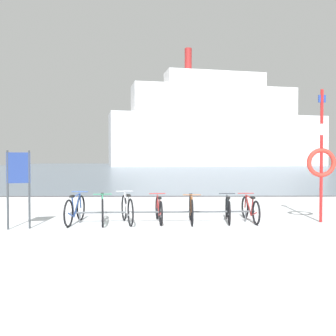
{
  "coord_description": "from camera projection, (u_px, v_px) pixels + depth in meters",
  "views": [
    {
      "loc": [
        0.53,
        -7.4,
        1.74
      ],
      "look_at": [
        0.68,
        5.9,
        1.4
      ],
      "focal_mm": 41.04,
      "sensor_mm": 36.0,
      "label": 1
    }
  ],
  "objects": [
    {
      "name": "bicycle_6",
      "position": [
        250.0,
        209.0,
        10.5
      ],
      "size": [
        0.46,
        1.72,
        0.75
      ],
      "color": "black",
      "rests_on": "ground"
    },
    {
      "name": "bicycle_0",
      "position": [
        75.0,
        210.0,
        10.14
      ],
      "size": [
        0.46,
        1.75,
        0.82
      ],
      "color": "black",
      "rests_on": "ground"
    },
    {
      "name": "bike_rack",
      "position": [
        164.0,
        212.0,
        10.38
      ],
      "size": [
        4.99,
        0.25,
        0.31
      ],
      "color": "#4C5156",
      "rests_on": "ground"
    },
    {
      "name": "bicycle_4",
      "position": [
        191.0,
        209.0,
        10.29
      ],
      "size": [
        0.46,
        1.69,
        0.81
      ],
      "color": "black",
      "rests_on": "ground"
    },
    {
      "name": "bicycle_3",
      "position": [
        159.0,
        210.0,
        10.41
      ],
      "size": [
        0.46,
        1.68,
        0.75
      ],
      "color": "black",
      "rests_on": "ground"
    },
    {
      "name": "bicycle_1",
      "position": [
        102.0,
        209.0,
        10.19
      ],
      "size": [
        0.47,
        1.78,
        0.83
      ],
      "color": "black",
      "rests_on": "ground"
    },
    {
      "name": "rescue_post",
      "position": [
        321.0,
        160.0,
        10.37
      ],
      "size": [
        0.79,
        0.12,
        3.59
      ],
      "color": "red",
      "rests_on": "ground"
    },
    {
      "name": "ground",
      "position": [
        160.0,
        169.0,
        61.31
      ],
      "size": [
        80.0,
        132.0,
        0.08
      ],
      "color": "silver"
    },
    {
      "name": "info_sign",
      "position": [
        18.0,
        176.0,
        9.37
      ],
      "size": [
        0.54,
        0.19,
        1.93
      ],
      "color": "#33383D",
      "rests_on": "ground"
    },
    {
      "name": "bicycle_5",
      "position": [
        228.0,
        209.0,
        10.49
      ],
      "size": [
        0.46,
        1.72,
        0.74
      ],
      "color": "black",
      "rests_on": "ground"
    },
    {
      "name": "ferry_ship",
      "position": [
        218.0,
        127.0,
        85.65
      ],
      "size": [
        49.55,
        18.1,
        25.76
      ],
      "color": "silver",
      "rests_on": "ground"
    },
    {
      "name": "bicycle_2",
      "position": [
        127.0,
        209.0,
        10.22
      ],
      "size": [
        0.58,
        1.64,
        0.84
      ],
      "color": "black",
      "rests_on": "ground"
    }
  ]
}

